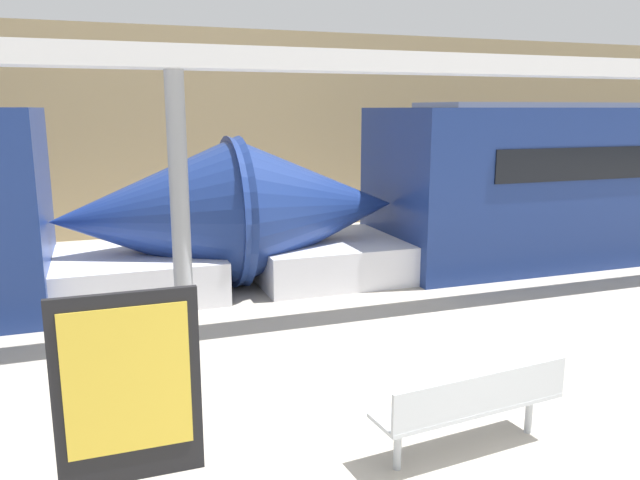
{
  "coord_description": "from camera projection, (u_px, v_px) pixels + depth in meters",
  "views": [
    {
      "loc": [
        -3.0,
        -3.71,
        3.09
      ],
      "look_at": [
        -0.31,
        3.8,
        1.4
      ],
      "focal_mm": 35.0,
      "sensor_mm": 36.0,
      "label": 1
    }
  ],
  "objects": [
    {
      "name": "poster_board",
      "position": [
        128.0,
        388.0,
        5.13
      ],
      "size": [
        1.18,
        0.07,
        1.65
      ],
      "color": "black",
      "rests_on": "ground_plane"
    },
    {
      "name": "canopy_beam",
      "position": [
        173.0,
        57.0,
        7.63
      ],
      "size": [
        28.0,
        0.6,
        0.28
      ],
      "primitive_type": "cube",
      "color": "silver",
      "rests_on": "support_column_near"
    },
    {
      "name": "bench_near",
      "position": [
        474.0,
        402.0,
        5.58
      ],
      "size": [
        1.89,
        0.61,
        0.82
      ],
      "rotation": [
        0.0,
        0.0,
        0.09
      ],
      "color": "#ADB2B7",
      "rests_on": "ground_plane"
    },
    {
      "name": "station_wall",
      "position": [
        221.0,
        132.0,
        15.59
      ],
      "size": [
        56.0,
        0.2,
        5.0
      ],
      "primitive_type": "cube",
      "color": "tan",
      "rests_on": "ground_plane"
    },
    {
      "name": "support_column_near",
      "position": [
        180.0,
        212.0,
        8.02
      ],
      "size": [
        0.25,
        0.25,
        3.56
      ],
      "primitive_type": "cylinder",
      "color": "gray",
      "rests_on": "ground_plane"
    }
  ]
}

